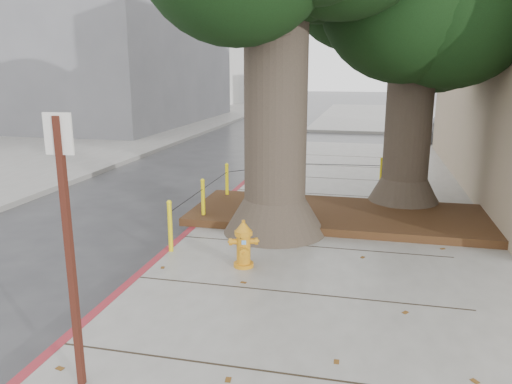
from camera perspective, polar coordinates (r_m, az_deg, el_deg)
ground at (r=7.60m, az=0.44°, el=-12.07°), size 140.00×140.00×0.00m
sidewalk_far at (r=37.09m, az=20.16°, el=8.05°), size 16.00×20.00×0.15m
curb_red at (r=10.33m, az=-7.42°, el=-4.56°), size 0.14×26.00×0.16m
planter_bed at (r=11.03m, az=9.47°, el=-2.59°), size 6.40×2.60×0.16m
building_far_grey at (r=33.17m, az=-17.72°, el=17.92°), size 12.00×16.00×12.00m
building_far_white at (r=55.03m, az=-7.01°, el=18.18°), size 12.00×18.00×15.00m
bollard_ring at (r=11.60m, az=0.97°, el=0.64°), size 3.79×5.39×0.95m
fire_hydrant at (r=8.20m, az=-1.44°, el=-5.99°), size 0.42×0.42×0.80m
signpost at (r=5.15m, az=-20.65°, el=-5.09°), size 0.28×0.07×2.79m
car_silver at (r=24.69m, az=22.02°, el=6.71°), size 3.97×1.84×1.31m
car_dark at (r=27.54m, az=-15.71°, el=7.73°), size 1.75×4.18×1.21m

